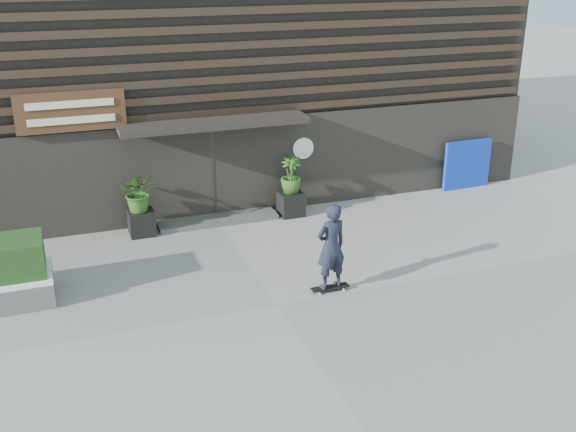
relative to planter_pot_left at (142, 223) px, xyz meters
name	(u,v)px	position (x,y,z in m)	size (l,w,h in m)	color
ground	(277,305)	(1.90, -4.40, -0.30)	(80.00, 80.00, 0.00)	gray
entrance_step	(217,219)	(1.90, 0.20, -0.24)	(3.00, 0.80, 0.12)	#464543
planter_pot_left	(142,223)	(0.00, 0.00, 0.00)	(0.60, 0.60, 0.60)	black
bamboo_left	(139,192)	(0.00, 0.00, 0.78)	(0.86, 0.75, 0.96)	#2D591E
planter_pot_right	(291,204)	(3.80, 0.00, 0.00)	(0.60, 0.60, 0.60)	black
bamboo_right	(291,175)	(3.80, 0.00, 0.78)	(0.54, 0.54, 0.96)	#2D591E
blue_tarp	(467,164)	(9.22, 0.30, 0.40)	(1.49, 0.12, 1.39)	#0D2BAF
building	(168,35)	(1.90, 5.56, 3.69)	(18.00, 11.00, 8.00)	black
skateboarder	(331,247)	(3.09, -4.21, 0.67)	(0.78, 0.53, 1.86)	black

